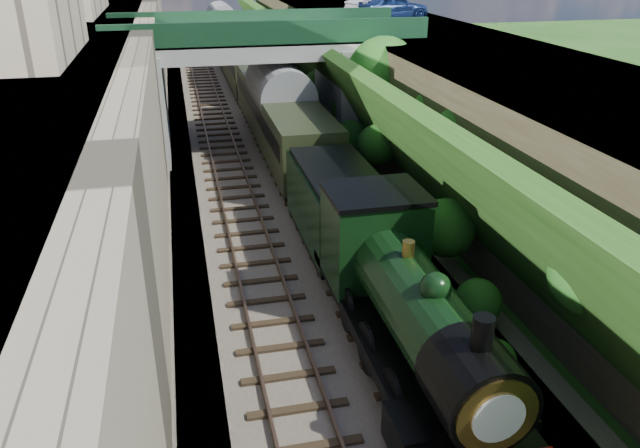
# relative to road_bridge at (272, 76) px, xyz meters

# --- Properties ---
(trackbed) EXTENTS (10.00, 90.00, 0.20)m
(trackbed) POSITION_rel_road_bridge_xyz_m (-0.94, -4.00, -3.98)
(trackbed) COLOR #473F38
(trackbed) RESTS_ON ground
(retaining_wall) EXTENTS (1.00, 90.00, 7.00)m
(retaining_wall) POSITION_rel_road_bridge_xyz_m (-6.44, -4.00, -0.58)
(retaining_wall) COLOR #756B56
(retaining_wall) RESTS_ON ground
(street_plateau_left) EXTENTS (6.00, 90.00, 7.00)m
(street_plateau_left) POSITION_rel_road_bridge_xyz_m (-9.94, -4.00, -0.58)
(street_plateau_left) COLOR #262628
(street_plateau_left) RESTS_ON ground
(street_plateau_right) EXTENTS (8.00, 90.00, 6.25)m
(street_plateau_right) POSITION_rel_road_bridge_xyz_m (8.56, -4.00, -0.95)
(street_plateau_right) COLOR #262628
(street_plateau_right) RESTS_ON ground
(embankment_slope) EXTENTS (4.08, 90.00, 6.36)m
(embankment_slope) POSITION_rel_road_bridge_xyz_m (4.03, -6.30, -1.36)
(embankment_slope) COLOR #1E4714
(embankment_slope) RESTS_ON ground
(track_left) EXTENTS (2.50, 90.00, 0.20)m
(track_left) POSITION_rel_road_bridge_xyz_m (-2.94, -4.00, -3.83)
(track_left) COLOR black
(track_left) RESTS_ON trackbed
(track_right) EXTENTS (2.50, 90.00, 0.20)m
(track_right) POSITION_rel_road_bridge_xyz_m (0.26, -4.00, -3.83)
(track_right) COLOR black
(track_right) RESTS_ON trackbed
(road_bridge) EXTENTS (16.00, 6.40, 7.25)m
(road_bridge) POSITION_rel_road_bridge_xyz_m (0.00, 0.00, 0.00)
(road_bridge) COLOR gray
(road_bridge) RESTS_ON ground
(tree) EXTENTS (3.60, 3.80, 6.60)m
(tree) POSITION_rel_road_bridge_xyz_m (4.97, -4.17, 0.57)
(tree) COLOR black
(tree) RESTS_ON ground
(car_blue) EXTENTS (4.83, 2.84, 1.54)m
(car_blue) POSITION_rel_road_bridge_xyz_m (8.75, 5.81, 2.95)
(car_blue) COLOR navy
(car_blue) RESTS_ON street_plateau_right
(car_silver) EXTENTS (4.29, 2.67, 1.34)m
(car_silver) POSITION_rel_road_bridge_xyz_m (8.30, 8.21, 2.84)
(car_silver) COLOR #A9AAAE
(car_silver) RESTS_ON street_plateau_right
(locomotive) EXTENTS (3.10, 10.22, 3.83)m
(locomotive) POSITION_rel_road_bridge_xyz_m (0.26, -20.62, -2.18)
(locomotive) COLOR black
(locomotive) RESTS_ON trackbed
(tender) EXTENTS (2.70, 6.00, 3.05)m
(tender) POSITION_rel_road_bridge_xyz_m (0.26, -13.26, -2.46)
(tender) COLOR black
(tender) RESTS_ON trackbed
(coach_front) EXTENTS (2.90, 18.00, 3.70)m
(coach_front) POSITION_rel_road_bridge_xyz_m (0.26, -0.66, -2.03)
(coach_front) COLOR black
(coach_front) RESTS_ON trackbed
(coach_middle) EXTENTS (2.90, 18.00, 3.70)m
(coach_middle) POSITION_rel_road_bridge_xyz_m (0.26, 18.14, -2.03)
(coach_middle) COLOR black
(coach_middle) RESTS_ON trackbed
(coach_rear) EXTENTS (2.90, 18.00, 3.70)m
(coach_rear) POSITION_rel_road_bridge_xyz_m (0.26, 36.94, -2.03)
(coach_rear) COLOR black
(coach_rear) RESTS_ON trackbed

